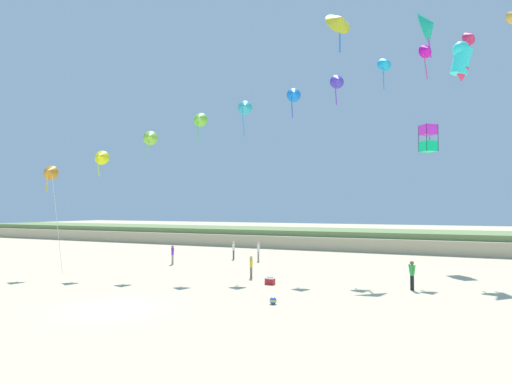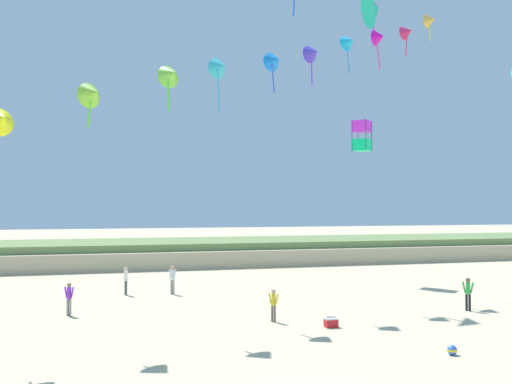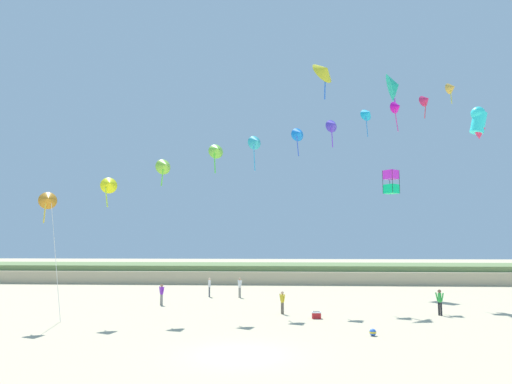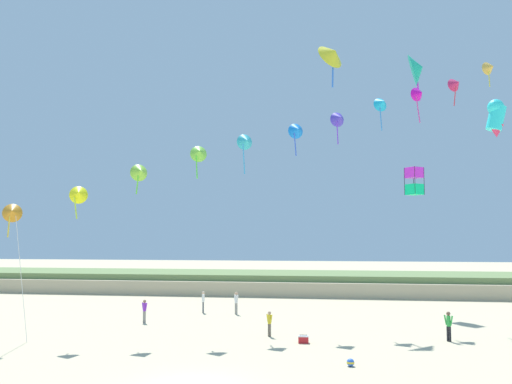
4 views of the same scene
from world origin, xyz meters
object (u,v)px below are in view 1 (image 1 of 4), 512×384
at_px(large_kite_high_solo, 429,26).
at_px(large_kite_outer_drift, 461,60).
at_px(beach_cooler, 270,281).
at_px(person_near_left, 234,249).
at_px(person_mid_center, 412,273).
at_px(person_near_right, 173,253).
at_px(large_kite_low_lead, 428,138).
at_px(person_far_right, 251,265).
at_px(person_far_left, 258,250).
at_px(large_kite_mid_trail, 340,20).
at_px(beach_ball, 273,301).

distance_m(large_kite_high_solo, large_kite_outer_drift, 13.68).
bearing_deg(beach_cooler, person_near_left, 127.69).
xyz_separation_m(person_mid_center, large_kite_high_solo, (0.24, 10.86, 18.63)).
xyz_separation_m(person_near_right, large_kite_low_lead, (19.87, 8.28, 9.69)).
relative_size(person_far_right, beach_cooler, 2.64).
xyz_separation_m(large_kite_low_lead, large_kite_high_solo, (0.28, -1.38, 8.99)).
bearing_deg(person_mid_center, large_kite_high_solo, 88.75).
bearing_deg(person_near_right, person_near_left, 63.19).
bearing_deg(person_mid_center, person_far_left, 147.35).
xyz_separation_m(person_mid_center, person_far_right, (-10.50, 0.02, -0.11)).
height_order(person_mid_center, large_kite_outer_drift, large_kite_outer_drift).
distance_m(person_near_left, large_kite_outer_drift, 25.43).
bearing_deg(person_mid_center, large_kite_low_lead, 90.21).
height_order(person_far_left, large_kite_high_solo, large_kite_high_solo).
bearing_deg(person_far_left, large_kite_outer_drift, -30.21).
height_order(large_kite_outer_drift, beach_cooler, large_kite_outer_drift).
xyz_separation_m(large_kite_mid_trail, large_kite_high_solo, (6.77, 2.22, -0.81)).
bearing_deg(person_mid_center, beach_cooler, -168.40).
relative_size(person_near_left, large_kite_outer_drift, 0.76).
height_order(person_far_left, beach_cooler, person_far_left).
bearing_deg(person_far_right, person_mid_center, -0.13).
bearing_deg(large_kite_outer_drift, person_near_left, 152.39).
distance_m(large_kite_mid_trail, large_kite_outer_drift, 15.24).
relative_size(person_far_left, beach_cooler, 3.03).
distance_m(large_kite_outer_drift, beach_cooler, 16.96).
bearing_deg(person_far_left, beach_ball, -62.34).
bearing_deg(beach_ball, person_near_left, 124.11).
height_order(person_far_right, beach_ball, person_far_right).
distance_m(person_mid_center, person_far_right, 10.50).
height_order(large_kite_high_solo, beach_ball, large_kite_high_solo).
xyz_separation_m(large_kite_high_solo, beach_ball, (-6.04, -17.89, -19.44)).
bearing_deg(person_far_right, large_kite_outer_drift, -3.55).
bearing_deg(beach_cooler, person_far_right, 141.48).
bearing_deg(person_near_right, large_kite_low_lead, 22.64).
xyz_separation_m(large_kite_low_lead, beach_cooler, (-8.28, -13.95, -10.42)).
bearing_deg(person_near_right, person_far_left, 42.70).
bearing_deg(person_far_left, person_near_right, -137.30).
relative_size(person_far_right, large_kite_low_lead, 0.68).
xyz_separation_m(person_far_left, large_kite_low_lead, (14.24, 3.09, 9.62)).
bearing_deg(large_kite_mid_trail, beach_cooler, -99.86).
height_order(person_near_left, person_near_right, person_near_left).
distance_m(person_mid_center, beach_cooler, 8.54).
bearing_deg(beach_cooler, large_kite_outer_drift, 4.64).
relative_size(person_near_left, large_kite_low_lead, 0.76).
relative_size(large_kite_outer_drift, beach_cooler, 3.87).
relative_size(large_kite_low_lead, beach_ball, 6.21).
height_order(person_near_right, person_far_right, person_near_right).
relative_size(person_near_right, large_kite_outer_drift, 0.73).
bearing_deg(person_mid_center, large_kite_outer_drift, -15.92).
relative_size(large_kite_low_lead, large_kite_high_solo, 0.56).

